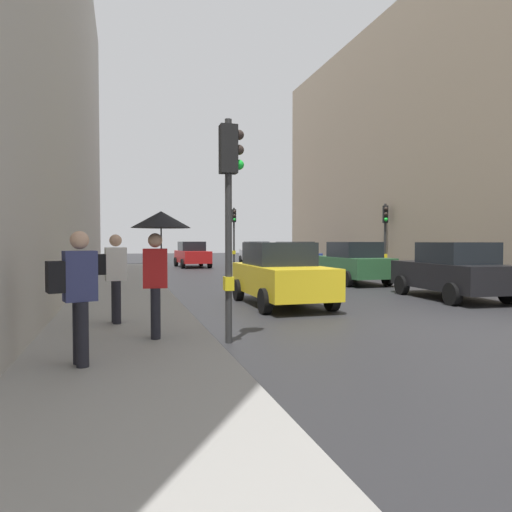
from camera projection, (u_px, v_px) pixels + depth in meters
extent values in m
plane|color=#28282B|center=(475.00, 327.00, 9.51)|extent=(120.00, 120.00, 0.00)
cube|color=gray|center=(124.00, 300.00, 13.28)|extent=(2.92, 40.00, 0.16)
cube|color=gray|center=(506.00, 146.00, 22.99)|extent=(12.00, 28.74, 13.21)
cylinder|color=#2D2D2D|center=(234.00, 238.00, 30.00)|extent=(0.12, 0.12, 3.98)
cube|color=black|center=(234.00, 216.00, 29.95)|extent=(0.24, 0.30, 0.84)
cube|color=yellow|center=(234.00, 252.00, 30.03)|extent=(0.20, 0.16, 0.24)
sphere|color=#2D231E|center=(235.00, 212.00, 29.76)|extent=(0.18, 0.18, 0.18)
sphere|color=#2D231E|center=(235.00, 216.00, 29.76)|extent=(0.18, 0.18, 0.18)
sphere|color=green|center=(235.00, 220.00, 29.77)|extent=(0.18, 0.18, 0.18)
cylinder|color=#2D2D2D|center=(228.00, 232.00, 7.99)|extent=(0.12, 0.12, 3.92)
cube|color=black|center=(228.00, 149.00, 7.95)|extent=(0.30, 0.24, 0.84)
cube|color=yellow|center=(229.00, 284.00, 8.02)|extent=(0.16, 0.20, 0.24)
sphere|color=#2D231E|center=(239.00, 135.00, 7.99)|extent=(0.18, 0.18, 0.18)
sphere|color=#2D231E|center=(239.00, 150.00, 8.00)|extent=(0.18, 0.18, 0.18)
sphere|color=green|center=(239.00, 165.00, 8.01)|extent=(0.18, 0.18, 0.18)
cylinder|color=#2D2D2D|center=(385.00, 241.00, 22.25)|extent=(0.12, 0.12, 3.62)
cube|color=black|center=(385.00, 214.00, 22.21)|extent=(0.34, 0.37, 0.84)
cube|color=yellow|center=(385.00, 256.00, 22.28)|extent=(0.25, 0.23, 0.24)
sphere|color=#2D231E|center=(386.00, 209.00, 22.01)|extent=(0.18, 0.18, 0.18)
sphere|color=#2D231E|center=(386.00, 214.00, 22.02)|extent=(0.18, 0.18, 0.18)
sphere|color=green|center=(386.00, 219.00, 22.03)|extent=(0.18, 0.18, 0.18)
cube|color=navy|center=(293.00, 260.00, 26.51)|extent=(1.85, 4.22, 0.80)
cube|color=black|center=(295.00, 247.00, 26.25)|extent=(1.62, 2.02, 0.64)
cylinder|color=black|center=(271.00, 266.00, 27.55)|extent=(0.23, 0.64, 0.64)
cylinder|color=black|center=(298.00, 265.00, 28.08)|extent=(0.23, 0.64, 0.64)
cylinder|color=black|center=(287.00, 268.00, 24.97)|extent=(0.23, 0.64, 0.64)
cylinder|color=black|center=(317.00, 267.00, 25.50)|extent=(0.23, 0.64, 0.64)
cube|color=black|center=(451.00, 276.00, 14.18)|extent=(2.12, 4.33, 0.80)
cube|color=black|center=(456.00, 253.00, 13.91)|extent=(1.75, 2.12, 0.64)
cylinder|color=black|center=(402.00, 285.00, 15.33)|extent=(0.27, 0.66, 0.64)
cylinder|color=black|center=(450.00, 284.00, 15.70)|extent=(0.27, 0.66, 0.64)
cylinder|color=black|center=(452.00, 294.00, 12.69)|extent=(0.27, 0.66, 0.64)
cylinder|color=black|center=(508.00, 293.00, 13.06)|extent=(0.27, 0.66, 0.64)
cube|color=red|center=(192.00, 257.00, 31.41)|extent=(2.01, 4.29, 0.80)
cube|color=black|center=(192.00, 246.00, 31.62)|extent=(1.70, 2.08, 0.64)
cylinder|color=black|center=(210.00, 263.00, 30.45)|extent=(0.25, 0.65, 0.64)
cylinder|color=black|center=(183.00, 264.00, 29.85)|extent=(0.25, 0.65, 0.64)
cylinder|color=black|center=(201.00, 261.00, 33.00)|extent=(0.25, 0.65, 0.64)
cylinder|color=black|center=(176.00, 262.00, 32.40)|extent=(0.25, 0.65, 0.64)
cube|color=#BCBCC1|center=(256.00, 255.00, 35.46)|extent=(2.06, 4.30, 0.80)
cube|color=black|center=(256.00, 246.00, 35.19)|extent=(1.72, 2.10, 0.64)
cylinder|color=black|center=(241.00, 259.00, 36.59)|extent=(0.26, 0.65, 0.64)
cylinder|color=black|center=(263.00, 259.00, 36.99)|extent=(0.26, 0.65, 0.64)
cylinder|color=black|center=(248.00, 261.00, 33.96)|extent=(0.26, 0.65, 0.64)
cylinder|color=black|center=(271.00, 261.00, 34.36)|extent=(0.26, 0.65, 0.64)
cube|color=#2D6038|center=(351.00, 266.00, 19.39)|extent=(1.85, 4.22, 0.80)
cube|color=black|center=(354.00, 250.00, 19.12)|extent=(1.62, 2.02, 0.64)
cylinder|color=black|center=(318.00, 274.00, 20.43)|extent=(0.23, 0.64, 0.64)
cylinder|color=black|center=(354.00, 273.00, 20.95)|extent=(0.23, 0.64, 0.64)
cylinder|color=black|center=(348.00, 279.00, 17.85)|extent=(0.23, 0.64, 0.64)
cylinder|color=black|center=(388.00, 278.00, 18.37)|extent=(0.23, 0.64, 0.64)
cube|color=yellow|center=(281.00, 280.00, 12.76)|extent=(1.81, 4.20, 0.80)
cube|color=black|center=(278.00, 254.00, 12.97)|extent=(1.60, 2.00, 0.64)
cylinder|color=black|center=(332.00, 299.00, 11.73)|extent=(0.22, 0.64, 0.64)
cylinder|color=black|center=(265.00, 301.00, 11.22)|extent=(0.22, 0.64, 0.64)
cylinder|color=black|center=(294.00, 288.00, 14.32)|extent=(0.22, 0.64, 0.64)
cylinder|color=black|center=(238.00, 290.00, 13.81)|extent=(0.22, 0.64, 0.64)
cylinder|color=black|center=(156.00, 312.00, 7.81)|extent=(0.16, 0.16, 0.85)
cylinder|color=black|center=(155.00, 314.00, 7.61)|extent=(0.16, 0.16, 0.85)
cube|color=red|center=(155.00, 268.00, 7.69)|extent=(0.42, 0.30, 0.66)
sphere|color=tan|center=(155.00, 240.00, 7.67)|extent=(0.24, 0.24, 0.24)
cylinder|color=black|center=(161.00, 253.00, 7.70)|extent=(0.02, 0.02, 0.90)
cone|color=black|center=(161.00, 220.00, 7.68)|extent=(1.00, 1.00, 0.28)
cylinder|color=black|center=(115.00, 301.00, 9.20)|extent=(0.16, 0.16, 0.85)
cylinder|color=black|center=(117.00, 302.00, 9.02)|extent=(0.16, 0.16, 0.85)
cube|color=silver|center=(116.00, 264.00, 9.08)|extent=(0.43, 0.31, 0.66)
sphere|color=tan|center=(116.00, 240.00, 9.07)|extent=(0.24, 0.24, 0.24)
cube|color=black|center=(100.00, 264.00, 8.96)|extent=(0.24, 0.31, 0.40)
cylinder|color=black|center=(79.00, 332.00, 6.09)|extent=(0.16, 0.16, 0.85)
cylinder|color=black|center=(82.00, 335.00, 5.92)|extent=(0.16, 0.16, 0.85)
cube|color=navy|center=(80.00, 276.00, 5.98)|extent=(0.46, 0.36, 0.66)
sphere|color=tan|center=(79.00, 240.00, 5.96)|extent=(0.24, 0.24, 0.24)
cube|color=black|center=(55.00, 277.00, 5.81)|extent=(0.27, 0.33, 0.40)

